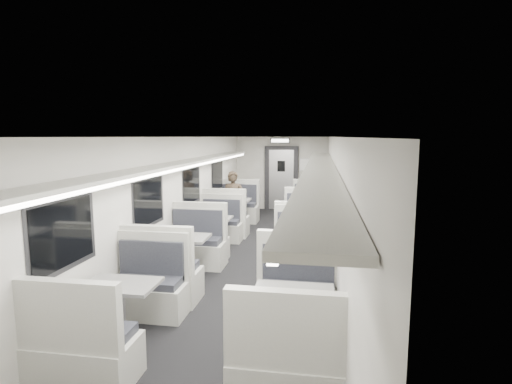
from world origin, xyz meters
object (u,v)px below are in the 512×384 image
(booth_left_c, at_px, (181,258))
(exit_sign, at_px, (280,141))
(booth_right_d, at_px, (293,323))
(booth_left_b, at_px, (212,233))
(passenger, at_px, (233,202))
(vestibule_door, at_px, (281,179))
(booth_right_a, at_px, (310,211))
(booth_right_b, at_px, (307,232))
(booth_left_d, at_px, (121,312))
(booth_left_a, at_px, (233,213))
(booth_right_c, at_px, (302,265))

(booth_left_c, distance_m, exit_sign, 6.69)
(booth_right_d, relative_size, exit_sign, 3.44)
(booth_right_d, bearing_deg, booth_left_b, 116.97)
(passenger, distance_m, vestibule_door, 3.45)
(booth_left_c, height_order, booth_right_d, booth_left_c)
(booth_right_a, distance_m, booth_right_b, 2.48)
(booth_left_d, xyz_separation_m, exit_sign, (1.00, 8.39, 1.91))
(booth_left_b, relative_size, booth_right_b, 0.88)
(booth_left_d, xyz_separation_m, passenger, (0.12, 5.55, 0.40))
(booth_left_b, distance_m, vestibule_door, 5.06)
(booth_left_d, distance_m, exit_sign, 8.66)
(booth_left_c, height_order, booth_right_a, booth_left_c)
(booth_right_b, xyz_separation_m, exit_sign, (-1.00, 4.20, 1.87))
(booth_right_a, xyz_separation_m, passenger, (-1.88, -1.12, 0.39))
(booth_left_a, bearing_deg, booth_right_d, -71.47)
(booth_right_b, relative_size, passenger, 1.47)
(booth_left_b, distance_m, booth_right_d, 4.41)
(booth_left_a, distance_m, booth_right_b, 2.70)
(booth_left_d, relative_size, booth_right_a, 0.96)
(booth_right_c, height_order, booth_right_d, booth_right_c)
(booth_left_a, bearing_deg, booth_right_b, -42.17)
(booth_left_a, bearing_deg, exit_sign, 67.27)
(booth_left_c, distance_m, booth_right_c, 2.00)
(passenger, bearing_deg, booth_right_a, 27.43)
(vestibule_door, bearing_deg, passenger, -104.90)
(booth_left_a, distance_m, booth_right_a, 2.11)
(booth_left_b, xyz_separation_m, booth_right_c, (2.00, -1.96, 0.04))
(booth_left_a, xyz_separation_m, exit_sign, (1.00, 2.39, 1.88))
(booth_right_c, relative_size, vestibule_door, 1.06)
(booth_left_a, height_order, booth_right_d, booth_left_a)
(booth_left_b, distance_m, passenger, 1.65)
(booth_left_a, distance_m, booth_left_d, 6.00)
(booth_right_a, bearing_deg, booth_left_d, -106.69)
(booth_right_a, height_order, booth_right_c, booth_right_c)
(booth_left_a, relative_size, booth_left_d, 1.07)
(passenger, xyz_separation_m, vestibule_door, (0.88, 3.32, 0.26))
(booth_left_c, bearing_deg, booth_right_b, 46.99)
(booth_left_a, xyz_separation_m, booth_right_d, (2.00, -5.97, -0.02))
(booth_left_d, bearing_deg, booth_right_d, 1.06)
(booth_left_d, height_order, passenger, passenger)
(booth_left_a, relative_size, booth_right_b, 0.97)
(vestibule_door, bearing_deg, booth_left_c, -98.33)
(booth_left_a, distance_m, booth_right_d, 6.29)
(booth_right_b, bearing_deg, booth_left_a, 137.83)
(exit_sign, bearing_deg, booth_left_a, -112.73)
(booth_left_d, distance_m, vestibule_door, 8.96)
(booth_left_b, bearing_deg, booth_left_d, -90.00)
(booth_left_b, height_order, booth_right_a, booth_right_a)
(booth_right_b, height_order, booth_right_c, booth_right_b)
(booth_left_d, distance_m, booth_right_d, 2.00)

